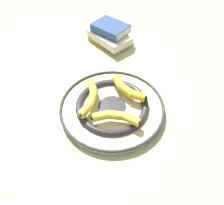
{
  "coord_description": "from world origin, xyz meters",
  "views": [
    {
      "loc": [
        -0.49,
        0.17,
        0.64
      ],
      "look_at": [
        0.0,
        -0.02,
        0.04
      ],
      "focal_mm": 35.0,
      "sensor_mm": 36.0,
      "label": 1
    }
  ],
  "objects": [
    {
      "name": "banana_b",
      "position": [
        -0.08,
        -0.01,
        0.06
      ],
      "size": [
        0.11,
        0.16,
        0.03
      ],
      "rotation": [
        0.0,
        0.0,
        1.06
      ],
      "color": "yellow",
      "rests_on": "decorative_bowl"
    },
    {
      "name": "book_stack",
      "position": [
        0.42,
        -0.18,
        0.05
      ],
      "size": [
        0.25,
        0.21,
        0.1
      ],
      "rotation": [
        0.0,
        0.0,
        3.51
      ],
      "color": "#B28933",
      "rests_on": "ground_plane"
    },
    {
      "name": "banana_c",
      "position": [
        0.04,
        0.05,
        0.06
      ],
      "size": [
        0.18,
        0.11,
        0.03
      ],
      "rotation": [
        0.0,
        0.0,
        -0.5
      ],
      "color": "gold",
      "rests_on": "decorative_bowl"
    },
    {
      "name": "decorative_bowl",
      "position": [
        0.0,
        -0.02,
        0.02
      ],
      "size": [
        0.39,
        0.39,
        0.04
      ],
      "color": "beige",
      "rests_on": "ground_plane"
    },
    {
      "name": "ground_plane",
      "position": [
        0.0,
        0.0,
        0.0
      ],
      "size": [
        2.8,
        2.8,
        0.0
      ],
      "primitive_type": "plane",
      "color": "#B2C693"
    },
    {
      "name": "banana_a",
      "position": [
        0.03,
        -0.09,
        0.06
      ],
      "size": [
        0.17,
        0.09,
        0.03
      ],
      "rotation": [
        0.0,
        0.0,
        3.52
      ],
      "color": "yellow",
      "rests_on": "decorative_bowl"
    }
  ]
}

